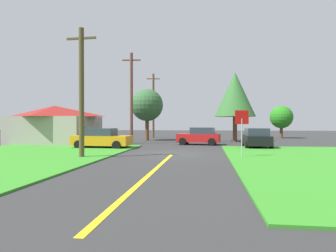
{
  "coord_description": "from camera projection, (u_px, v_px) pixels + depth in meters",
  "views": [
    {
      "loc": [
        2.29,
        -20.1,
        2.08
      ],
      "look_at": [
        -0.92,
        4.29,
        1.79
      ],
      "focal_mm": 32.18,
      "sensor_mm": 36.0,
      "label": 1
    }
  ],
  "objects": [
    {
      "name": "car_on_crossroad",
      "position": [
        256.0,
        138.0,
        24.83
      ],
      "size": [
        2.1,
        4.23,
        1.62
      ],
      "rotation": [
        0.0,
        0.0,
        1.57
      ],
      "color": "black",
      "rests_on": "ground"
    },
    {
      "name": "lane_stripe_center",
      "position": [
        151.0,
        173.0,
        12.31
      ],
      "size": [
        0.2,
        14.0,
        0.01
      ],
      "primitive_type": "cube",
      "color": "yellow",
      "rests_on": "ground"
    },
    {
      "name": "utility_pole_far",
      "position": [
        153.0,
        105.0,
        41.29
      ],
      "size": [
        1.8,
        0.39,
        8.78
      ],
      "color": "brown",
      "rests_on": "ground"
    },
    {
      "name": "parked_car_near_building",
      "position": [
        101.0,
        138.0,
        24.28
      ],
      "size": [
        4.66,
        2.27,
        1.62
      ],
      "rotation": [
        0.0,
        0.0,
        -0.04
      ],
      "color": "orange",
      "rests_on": "ground"
    },
    {
      "name": "utility_pole_near",
      "position": [
        81.0,
        91.0,
        17.57
      ],
      "size": [
        1.8,
        0.3,
        7.6
      ],
      "color": "#4E4125",
      "rests_on": "ground"
    },
    {
      "name": "grass_verge_left",
      "position": [
        4.0,
        157.0,
        17.52
      ],
      "size": [
        12.0,
        20.0,
        0.08
      ],
      "primitive_type": "cube",
      "color": "#338924",
      "rests_on": "ground"
    },
    {
      "name": "ground_plane",
      "position": [
        173.0,
        153.0,
        20.25
      ],
      "size": [
        120.0,
        120.0,
        0.0
      ],
      "primitive_type": "plane",
      "color": "#2E2E2E"
    },
    {
      "name": "utility_pole_mid",
      "position": [
        131.0,
        97.0,
        29.43
      ],
      "size": [
        1.8,
        0.29,
        8.89
      ],
      "color": "brown",
      "rests_on": "ground"
    },
    {
      "name": "car_approaching_junction",
      "position": [
        200.0,
        136.0,
        28.17
      ],
      "size": [
        4.13,
        2.38,
        1.62
      ],
      "rotation": [
        0.0,
        0.0,
        3.01
      ],
      "color": "red",
      "rests_on": "ground"
    },
    {
      "name": "pine_tree_center",
      "position": [
        147.0,
        105.0,
        34.77
      ],
      "size": [
        3.71,
        3.71,
        5.96
      ],
      "color": "brown",
      "rests_on": "ground"
    },
    {
      "name": "oak_tree_right",
      "position": [
        235.0,
        95.0,
        32.68
      ],
      "size": [
        4.4,
        4.4,
        7.57
      ],
      "color": "brown",
      "rests_on": "ground"
    },
    {
      "name": "stop_sign",
      "position": [
        242.0,
        124.0,
        17.71
      ],
      "size": [
        0.81,
        0.19,
        2.8
      ],
      "rotation": [
        0.0,
        0.0,
        3.33
      ],
      "color": "#9EA0A8",
      "rests_on": "ground"
    },
    {
      "name": "oak_tree_left",
      "position": [
        281.0,
        117.0,
        39.86
      ],
      "size": [
        2.98,
        2.98,
        4.3
      ],
      "color": "brown",
      "rests_on": "ground"
    },
    {
      "name": "barn",
      "position": [
        54.0,
        125.0,
        29.01
      ],
      "size": [
        7.95,
        5.79,
        3.7
      ],
      "color": "gray",
      "rests_on": "ground"
    }
  ]
}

